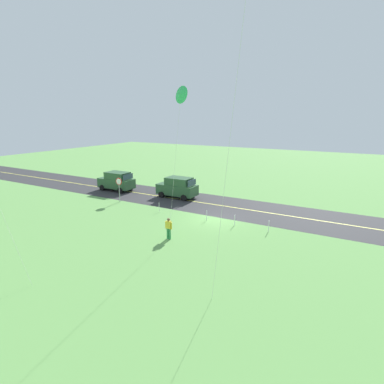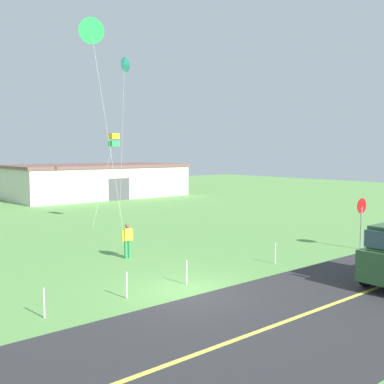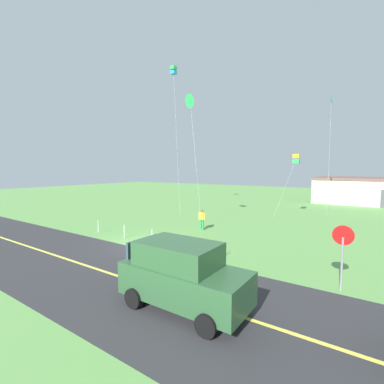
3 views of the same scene
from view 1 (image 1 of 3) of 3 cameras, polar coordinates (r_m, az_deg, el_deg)
name	(u,v)px [view 1 (image 1 of 3)]	position (r m, az deg, el deg)	size (l,w,h in m)	color
ground_plane	(215,220)	(26.77, 4.38, -5.15)	(120.00, 120.00, 0.10)	#60994C
asphalt_road	(233,207)	(30.25, 7.60, -2.86)	(120.00, 7.00, 0.00)	#2D2D30
road_centre_stripe	(233,207)	(30.25, 7.60, -2.85)	(120.00, 0.16, 0.00)	#E5E04C
car_suv_foreground	(178,187)	(33.39, -2.70, 0.90)	(4.40, 2.12, 2.24)	#2D5633
car_parked_east_near	(117,181)	(37.66, -13.87, 2.02)	(4.40, 2.12, 2.24)	#2D5633
stop_sign	(119,185)	(32.36, -13.47, 1.28)	(0.76, 0.08, 2.56)	gray
person_adult_near	(169,228)	(22.28, -4.38, -6.68)	(0.58, 0.22, 1.60)	#338C4C
kite_red_low	(181,95)	(19.74, -2.15, 17.62)	(1.98, 0.82, 10.56)	silver
fence_post_0	(269,226)	(24.43, 14.12, -6.21)	(0.05, 0.05, 0.90)	silver
fence_post_1	(235,220)	(25.24, 7.96, -5.25)	(0.05, 0.05, 0.90)	silver
fence_post_2	(207,215)	(26.21, 2.76, -4.39)	(0.05, 0.05, 0.90)	silver
fence_post_3	(159,207)	(28.66, -6.15, -2.84)	(0.05, 0.05, 0.90)	silver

